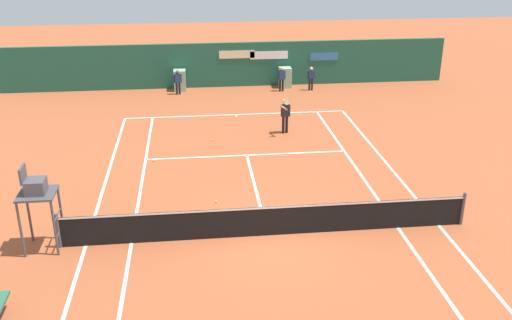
{
  "coord_description": "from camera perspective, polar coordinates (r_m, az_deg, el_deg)",
  "views": [
    {
      "loc": [
        -2.04,
        -14.73,
        8.58
      ],
      "look_at": [
        0.09,
        3.94,
        0.8
      ],
      "focal_mm": 40.13,
      "sensor_mm": 36.0,
      "label": 1
    }
  ],
  "objects": [
    {
      "name": "player_on_baseline",
      "position": [
        25.08,
        2.95,
        4.69
      ],
      "size": [
        0.48,
        0.77,
        1.77
      ],
      "rotation": [
        0.0,
        0.0,
        3.49
      ],
      "color": "black",
      "rests_on": "ground_plane"
    },
    {
      "name": "tennis_ball_mid_court",
      "position": [
        22.62,
        -10.12,
        -0.07
      ],
      "size": [
        0.07,
        0.07,
        0.07
      ],
      "primitive_type": "sphere",
      "color": "#CCE033",
      "rests_on": "ground_plane"
    },
    {
      "name": "ball_kid_right_post",
      "position": [
        31.71,
        2.56,
        8.23
      ],
      "size": [
        0.45,
        0.21,
        1.35
      ],
      "rotation": [
        0.0,
        0.0,
        3.26
      ],
      "color": "black",
      "rests_on": "ground_plane"
    },
    {
      "name": "ball_kid_left_post",
      "position": [
        32.01,
        5.5,
        8.25
      ],
      "size": [
        0.44,
        0.18,
        1.32
      ],
      "rotation": [
        0.0,
        0.0,
        3.09
      ],
      "color": "black",
      "rests_on": "ground_plane"
    },
    {
      "name": "umpire_chair",
      "position": [
        16.86,
        -21.04,
        -3.09
      ],
      "size": [
        1.0,
        1.0,
        2.54
      ],
      "rotation": [
        0.0,
        0.0,
        -1.57
      ],
      "color": "#47474C",
      "rests_on": "ground_plane"
    },
    {
      "name": "ball_kid_centre_post",
      "position": [
        31.34,
        -7.81,
        7.85
      ],
      "size": [
        0.44,
        0.21,
        1.33
      ],
      "rotation": [
        0.0,
        0.0,
        3.29
      ],
      "color": "black",
      "rests_on": "ground_plane"
    },
    {
      "name": "tennis_ball_near_service_line",
      "position": [
        19.08,
        -4.0,
        -4.17
      ],
      "size": [
        0.07,
        0.07,
        0.07
      ],
      "primitive_type": "sphere",
      "color": "#CCE033",
      "rests_on": "ground_plane"
    },
    {
      "name": "tennis_net",
      "position": [
        16.91,
        1.21,
        -6.0
      ],
      "size": [
        12.1,
        0.1,
        1.07
      ],
      "color": "#4C4C51",
      "rests_on": "ground_plane"
    },
    {
      "name": "ground_plane",
      "position": [
        17.66,
        0.95,
        -6.57
      ],
      "size": [
        80.0,
        80.0,
        0.01
      ],
      "color": "#A8512D"
    },
    {
      "name": "sponsor_back_wall",
      "position": [
        32.6,
        -2.76,
        9.38
      ],
      "size": [
        25.0,
        1.02,
        2.48
      ],
      "color": "#1E5642",
      "rests_on": "ground_plane"
    },
    {
      "name": "tennis_ball_by_sideline",
      "position": [
        24.47,
        -4.45,
        1.98
      ],
      "size": [
        0.07,
        0.07,
        0.07
      ],
      "primitive_type": "sphere",
      "color": "#CCE033",
      "rests_on": "ground_plane"
    }
  ]
}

